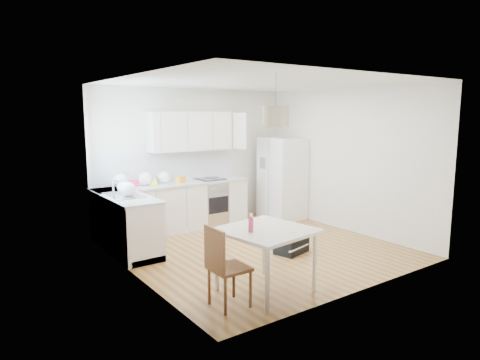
# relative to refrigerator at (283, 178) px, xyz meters

# --- Properties ---
(floor) EXTENTS (4.20, 4.20, 0.00)m
(floor) POSITION_rel_refrigerator_xyz_m (-1.75, -1.39, -0.86)
(floor) COLOR brown
(floor) RESTS_ON ground
(ceiling) EXTENTS (4.20, 4.20, 0.00)m
(ceiling) POSITION_rel_refrigerator_xyz_m (-1.75, -1.39, 1.84)
(ceiling) COLOR white
(ceiling) RESTS_ON wall_back
(wall_back) EXTENTS (4.20, 0.00, 4.20)m
(wall_back) POSITION_rel_refrigerator_xyz_m (-1.75, 0.71, 0.49)
(wall_back) COLOR silver
(wall_back) RESTS_ON floor
(wall_left) EXTENTS (0.00, 4.20, 4.20)m
(wall_left) POSITION_rel_refrigerator_xyz_m (-3.85, -1.39, 0.49)
(wall_left) COLOR silver
(wall_left) RESTS_ON floor
(wall_right) EXTENTS (0.00, 4.20, 4.20)m
(wall_right) POSITION_rel_refrigerator_xyz_m (0.35, -1.39, 0.49)
(wall_right) COLOR silver
(wall_right) RESTS_ON floor
(window_glassblock) EXTENTS (0.02, 1.00, 1.00)m
(window_glassblock) POSITION_rel_refrigerator_xyz_m (-3.84, -0.24, 0.89)
(window_glassblock) COLOR #BFE0F9
(window_glassblock) RESTS_ON wall_left
(cabinets_back) EXTENTS (3.00, 0.60, 0.88)m
(cabinets_back) POSITION_rel_refrigerator_xyz_m (-2.35, 0.41, -0.42)
(cabinets_back) COLOR silver
(cabinets_back) RESTS_ON floor
(cabinets_left) EXTENTS (0.60, 1.80, 0.88)m
(cabinets_left) POSITION_rel_refrigerator_xyz_m (-3.55, -0.19, -0.42)
(cabinets_left) COLOR silver
(cabinets_left) RESTS_ON floor
(counter_back) EXTENTS (3.02, 0.64, 0.04)m
(counter_back) POSITION_rel_refrigerator_xyz_m (-2.35, 0.41, 0.04)
(counter_back) COLOR #A1A3A5
(counter_back) RESTS_ON cabinets_back
(counter_left) EXTENTS (0.64, 1.82, 0.04)m
(counter_left) POSITION_rel_refrigerator_xyz_m (-3.55, -0.19, 0.04)
(counter_left) COLOR #A1A3A5
(counter_left) RESTS_ON cabinets_left
(backsplash_back) EXTENTS (3.00, 0.01, 0.58)m
(backsplash_back) POSITION_rel_refrigerator_xyz_m (-2.35, 0.70, 0.35)
(backsplash_back) COLOR white
(backsplash_back) RESTS_ON wall_back
(backsplash_left) EXTENTS (0.01, 1.80, 0.58)m
(backsplash_left) POSITION_rel_refrigerator_xyz_m (-3.84, -0.19, 0.35)
(backsplash_left) COLOR white
(backsplash_left) RESTS_ON wall_left
(upper_cabinets) EXTENTS (1.70, 0.32, 0.75)m
(upper_cabinets) POSITION_rel_refrigerator_xyz_m (-1.90, 0.55, 1.02)
(upper_cabinets) COLOR silver
(upper_cabinets) RESTS_ON wall_back
(range_oven) EXTENTS (0.50, 0.61, 0.88)m
(range_oven) POSITION_rel_refrigerator_xyz_m (-1.55, 0.41, -0.42)
(range_oven) COLOR #B2B5B7
(range_oven) RESTS_ON floor
(sink) EXTENTS (0.50, 0.80, 0.16)m
(sink) POSITION_rel_refrigerator_xyz_m (-3.55, -0.24, 0.06)
(sink) COLOR #B2B5B7
(sink) RESTS_ON counter_left
(refrigerator) EXTENTS (0.83, 0.86, 1.71)m
(refrigerator) POSITION_rel_refrigerator_xyz_m (0.00, 0.00, 0.00)
(refrigerator) COLOR white
(refrigerator) RESTS_ON floor
(dining_table) EXTENTS (1.16, 1.16, 0.81)m
(dining_table) POSITION_rel_refrigerator_xyz_m (-2.71, -2.81, -0.14)
(dining_table) COLOR #BEB3A2
(dining_table) RESTS_ON floor
(dining_chair) EXTENTS (0.41, 0.41, 0.96)m
(dining_chair) POSITION_rel_refrigerator_xyz_m (-3.31, -2.90, -0.37)
(dining_chair) COLOR #502B18
(dining_chair) RESTS_ON floor
(drink_bottle) EXTENTS (0.08, 0.08, 0.22)m
(drink_bottle) POSITION_rel_refrigerator_xyz_m (-2.94, -2.81, 0.07)
(drink_bottle) COLOR #D63B69
(drink_bottle) RESTS_ON dining_table
(gym_bag) EXTENTS (0.61, 0.47, 0.25)m
(gym_bag) POSITION_rel_refrigerator_xyz_m (-1.43, -1.87, -0.73)
(gym_bag) COLOR black
(gym_bag) RESTS_ON floor
(pendant_lamp) EXTENTS (0.40, 0.40, 0.25)m
(pendant_lamp) POSITION_rel_refrigerator_xyz_m (-2.56, -2.79, 1.32)
(pendant_lamp) COLOR beige
(pendant_lamp) RESTS_ON ceiling
(grocery_bag_a) EXTENTS (0.27, 0.23, 0.25)m
(grocery_bag_a) POSITION_rel_refrigerator_xyz_m (-3.36, 0.47, 0.19)
(grocery_bag_a) COLOR white
(grocery_bag_a) RESTS_ON counter_back
(grocery_bag_b) EXTENTS (0.27, 0.23, 0.24)m
(grocery_bag_b) POSITION_rel_refrigerator_xyz_m (-2.90, 0.45, 0.19)
(grocery_bag_b) COLOR white
(grocery_bag_b) RESTS_ON counter_back
(grocery_bag_c) EXTENTS (0.25, 0.21, 0.22)m
(grocery_bag_c) POSITION_rel_refrigerator_xyz_m (-2.50, 0.49, 0.18)
(grocery_bag_c) COLOR white
(grocery_bag_c) RESTS_ON counter_back
(grocery_bag_d) EXTENTS (0.19, 0.16, 0.17)m
(grocery_bag_d) POSITION_rel_refrigerator_xyz_m (-3.47, 0.06, 0.15)
(grocery_bag_d) COLOR white
(grocery_bag_d) RESTS_ON counter_back
(grocery_bag_e) EXTENTS (0.25, 0.21, 0.23)m
(grocery_bag_e) POSITION_rel_refrigerator_xyz_m (-3.53, -0.34, 0.18)
(grocery_bag_e) COLOR white
(grocery_bag_e) RESTS_ON counter_left
(snack_orange) EXTENTS (0.19, 0.15, 0.11)m
(snack_orange) POSITION_rel_refrigerator_xyz_m (-2.22, 0.39, 0.12)
(snack_orange) COLOR orange
(snack_orange) RESTS_ON counter_back
(snack_yellow) EXTENTS (0.18, 0.16, 0.11)m
(snack_yellow) POSITION_rel_refrigerator_xyz_m (-2.76, 0.44, 0.12)
(snack_yellow) COLOR yellow
(snack_yellow) RESTS_ON counter_back
(snack_red) EXTENTS (0.19, 0.14, 0.12)m
(snack_red) POSITION_rel_refrigerator_xyz_m (-3.11, 0.47, 0.12)
(snack_red) COLOR red
(snack_red) RESTS_ON counter_back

